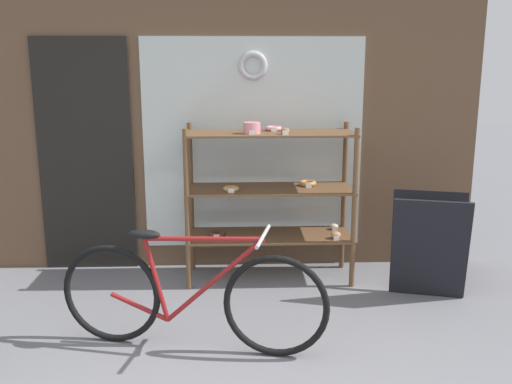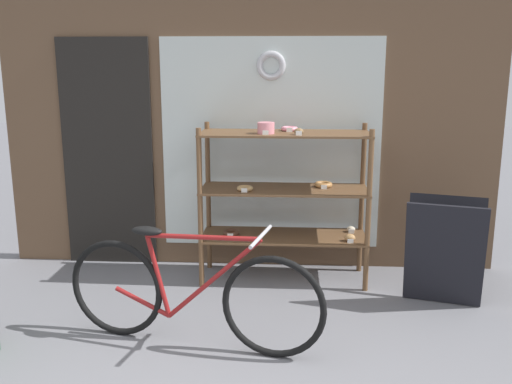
# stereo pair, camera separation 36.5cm
# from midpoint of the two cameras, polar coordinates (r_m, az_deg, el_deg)

# --- Properties ---
(storefront_facade) EXTENTS (4.52, 0.13, 3.05)m
(storefront_facade) POSITION_cam_midpoint_polar(r_m,az_deg,el_deg) (5.20, 0.82, 8.54)
(storefront_facade) COLOR brown
(storefront_facade) RESTS_ON ground_plane
(display_case) EXTENTS (1.43, 0.51, 1.40)m
(display_case) POSITION_cam_midpoint_polar(r_m,az_deg,el_deg) (4.90, 4.95, 0.31)
(display_case) COLOR brown
(display_case) RESTS_ON ground_plane
(bicycle) EXTENTS (1.79, 0.55, 0.83)m
(bicycle) POSITION_cam_midpoint_polar(r_m,az_deg,el_deg) (3.86, -3.84, -10.17)
(bicycle) COLOR black
(bicycle) RESTS_ON ground_plane
(sandwich_board) EXTENTS (0.67, 0.52, 0.84)m
(sandwich_board) POSITION_cam_midpoint_polar(r_m,az_deg,el_deg) (4.79, 20.45, -5.65)
(sandwich_board) COLOR black
(sandwich_board) RESTS_ON ground_plane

